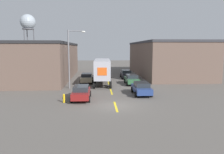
{
  "coord_description": "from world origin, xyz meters",
  "views": [
    {
      "loc": [
        -1.65,
        -20.76,
        5.58
      ],
      "look_at": [
        0.21,
        8.63,
        1.68
      ],
      "focal_mm": 35.0,
      "sensor_mm": 36.0,
      "label": 1
    }
  ],
  "objects": [
    {
      "name": "parked_car_right_near",
      "position": [
        3.53,
        4.84,
        0.81
      ],
      "size": [
        2.02,
        4.56,
        1.55
      ],
      "color": "navy",
      "rests_on": "ground_plane"
    },
    {
      "name": "warehouse_right",
      "position": [
        12.26,
        24.03,
        3.46
      ],
      "size": [
        11.46,
        24.07,
        6.92
      ],
      "color": "brown",
      "rests_on": "ground_plane"
    },
    {
      "name": "parked_car_left_near",
      "position": [
        -3.53,
        2.79,
        0.81
      ],
      "size": [
        2.02,
        4.56,
        1.55
      ],
      "color": "maroon",
      "rests_on": "ground_plane"
    },
    {
      "name": "fire_hydrant",
      "position": [
        -5.2,
        1.48,
        0.46
      ],
      "size": [
        0.22,
        0.22,
        0.93
      ],
      "color": "gold",
      "rests_on": "ground_plane"
    },
    {
      "name": "parked_car_left_far",
      "position": [
        -3.53,
        14.61,
        0.81
      ],
      "size": [
        2.02,
        4.56,
        1.55
      ],
      "color": "tan",
      "rests_on": "ground_plane"
    },
    {
      "name": "ground_plane",
      "position": [
        0.0,
        0.0,
        0.0
      ],
      "size": [
        160.0,
        160.0,
        0.0
      ],
      "primitive_type": "plane",
      "color": "#56514C"
    },
    {
      "name": "semi_truck",
      "position": [
        -0.98,
        14.78,
        2.29
      ],
      "size": [
        2.87,
        12.79,
        3.81
      ],
      "rotation": [
        0.0,
        0.0,
        -0.02
      ],
      "color": "silver",
      "rests_on": "ground_plane"
    },
    {
      "name": "parked_car_right_far",
      "position": [
        3.53,
        19.5,
        0.81
      ],
      "size": [
        2.02,
        4.56,
        1.55
      ],
      "color": "black",
      "rests_on": "ground_plane"
    },
    {
      "name": "warehouse_left",
      "position": [
        -11.53,
        20.32,
        3.3
      ],
      "size": [
        10.01,
        24.44,
        6.59
      ],
      "color": "brown",
      "rests_on": "ground_plane"
    },
    {
      "name": "street_lamp",
      "position": [
        -5.43,
        9.73,
        4.66
      ],
      "size": [
        2.45,
        0.32,
        8.06
      ],
      "color": "slate",
      "rests_on": "ground_plane"
    },
    {
      "name": "road_centerline",
      "position": [
        0.0,
        6.93,
        0.0
      ],
      "size": [
        0.2,
        18.4,
        0.01
      ],
      "color": "yellow",
      "rests_on": "ground_plane"
    },
    {
      "name": "water_tower",
      "position": [
        -23.72,
        51.14,
        13.55
      ],
      "size": [
        4.76,
        4.76,
        16.19
      ],
      "color": "#47474C",
      "rests_on": "ground_plane"
    },
    {
      "name": "parked_car_right_mid",
      "position": [
        3.53,
        12.5,
        0.81
      ],
      "size": [
        2.02,
        4.56,
        1.55
      ],
      "color": "#2D5B38",
      "rests_on": "ground_plane"
    }
  ]
}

